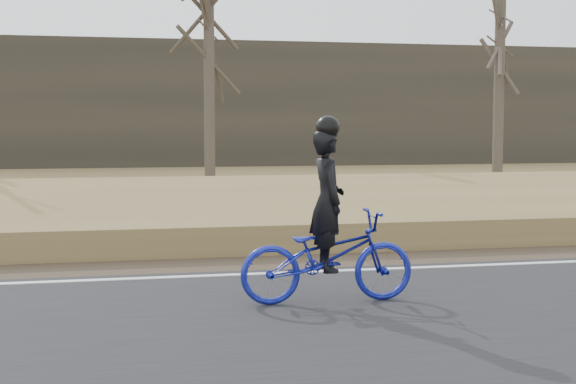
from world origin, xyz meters
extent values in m
cube|color=olive|center=(0.00, 4.20, 0.22)|extent=(120.00, 5.00, 0.44)
cube|color=slate|center=(0.00, 8.00, 0.23)|extent=(120.00, 3.00, 0.45)
cube|color=black|center=(0.00, 8.00, 0.52)|extent=(120.00, 2.40, 0.14)
cube|color=brown|center=(0.00, 7.28, 0.67)|extent=(120.00, 0.07, 0.15)
cube|color=brown|center=(0.00, 8.72, 0.67)|extent=(120.00, 0.07, 0.15)
cube|color=#383328|center=(0.00, 30.00, 3.00)|extent=(120.00, 4.00, 6.00)
imported|color=navy|center=(4.15, -1.58, 0.56)|extent=(1.92, 0.69, 1.01)
imported|color=black|center=(4.15, -1.58, 1.18)|extent=(0.37, 0.56, 1.54)
sphere|color=black|center=(4.15, -1.58, 1.97)|extent=(0.26, 0.26, 0.26)
cylinder|color=brown|center=(4.88, 16.59, 4.21)|extent=(0.36, 0.36, 8.43)
cylinder|color=brown|center=(14.64, 15.45, 3.18)|extent=(0.36, 0.36, 6.36)
camera|label=1|loc=(1.95, -9.95, 2.00)|focal=50.00mm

